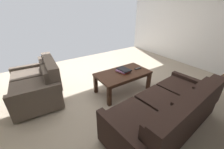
% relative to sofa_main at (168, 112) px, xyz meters
% --- Properties ---
extents(ground_plane, '(5.93, 5.01, 0.01)m').
position_rel_sofa_main_xyz_m(ground_plane, '(0.08, -1.38, -0.35)').
color(ground_plane, tan).
extents(wall_left, '(0.12, 5.01, 2.76)m').
position_rel_sofa_main_xyz_m(wall_left, '(-2.89, -1.38, 1.03)').
color(wall_left, white).
rests_on(wall_left, ground).
extents(sofa_main, '(1.95, 1.01, 0.79)m').
position_rel_sofa_main_xyz_m(sofa_main, '(0.00, 0.00, 0.00)').
color(sofa_main, black).
rests_on(sofa_main, ground).
extents(loveseat_near, '(0.92, 1.32, 0.80)m').
position_rel_sofa_main_xyz_m(loveseat_near, '(1.46, -1.97, -0.00)').
color(loveseat_near, black).
rests_on(loveseat_near, ground).
extents(coffee_table, '(1.15, 0.64, 0.45)m').
position_rel_sofa_main_xyz_m(coffee_table, '(-0.12, -1.24, 0.04)').
color(coffee_table, '#3D2316').
rests_on(coffee_table, ground).
extents(book_stack, '(0.28, 0.32, 0.07)m').
position_rel_sofa_main_xyz_m(book_stack, '(-0.15, -1.28, 0.15)').
color(book_stack, '#C63833').
rests_on(book_stack, coffee_table).
extents(tv_remote, '(0.16, 0.07, 0.02)m').
position_rel_sofa_main_xyz_m(tv_remote, '(-0.52, -1.21, 0.12)').
color(tv_remote, black).
rests_on(tv_remote, coffee_table).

